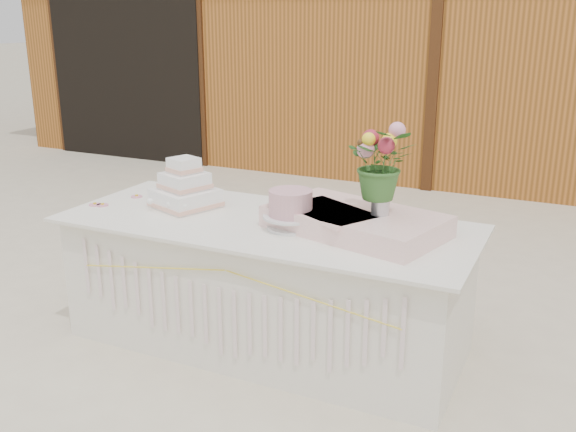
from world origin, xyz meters
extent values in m
plane|color=beige|center=(0.00, 0.00, 0.00)|extent=(80.00, 80.00, 0.00)
cube|color=#A85D23|center=(0.00, 6.00, 1.50)|extent=(12.00, 4.00, 3.00)
cube|color=black|center=(-4.20, 3.98, 1.10)|extent=(2.40, 0.08, 2.20)
cube|color=silver|center=(0.00, 0.00, 0.38)|extent=(2.28, 0.88, 0.75)
cube|color=silver|center=(0.00, 0.00, 0.76)|extent=(2.40, 1.00, 0.02)
cube|color=white|center=(-0.58, 0.05, 0.83)|extent=(0.42, 0.42, 0.11)
cube|color=#EDAE95|center=(-0.58, 0.05, 0.79)|extent=(0.44, 0.44, 0.03)
cube|color=white|center=(-0.58, 0.05, 0.94)|extent=(0.31, 0.31, 0.10)
cube|color=#EDAE95|center=(-0.58, 0.05, 0.91)|extent=(0.32, 0.32, 0.03)
cube|color=white|center=(-0.58, 0.05, 1.03)|extent=(0.20, 0.20, 0.09)
cube|color=#EDAE95|center=(-0.58, 0.05, 1.01)|extent=(0.21, 0.21, 0.03)
cylinder|color=silver|center=(0.18, -0.06, 0.78)|extent=(0.26, 0.26, 0.02)
cylinder|color=silver|center=(0.18, -0.06, 0.81)|extent=(0.08, 0.08, 0.05)
cylinder|color=silver|center=(0.18, -0.06, 0.84)|extent=(0.31, 0.31, 0.01)
cylinder|color=#CE949B|center=(0.18, -0.06, 0.92)|extent=(0.24, 0.24, 0.14)
cube|color=#FFD7CD|center=(0.52, 0.05, 0.83)|extent=(1.04, 0.76, 0.12)
cylinder|color=silver|center=(0.66, 0.05, 0.95)|extent=(0.10, 0.10, 0.13)
imported|color=#316127|center=(0.66, 0.05, 1.21)|extent=(0.41, 0.38, 0.38)
camera|label=1|loc=(1.62, -3.10, 1.89)|focal=40.00mm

